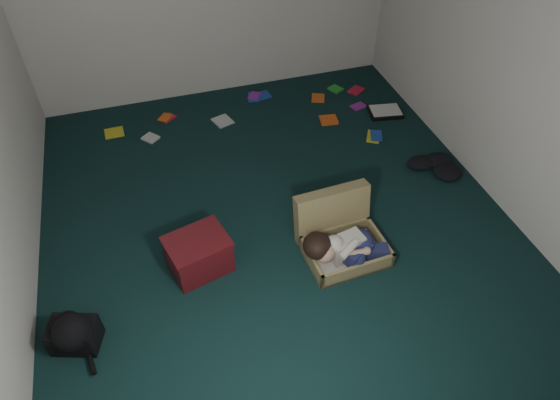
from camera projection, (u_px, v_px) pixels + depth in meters
floor at (275, 217)px, 4.45m from camera, size 4.50×4.50×0.00m
wall_front at (435, 375)px, 2.01m from camera, size 4.50×0.00×4.50m
wall_right at (513, 50)px, 3.98m from camera, size 0.00×4.50×4.50m
suitcase at (340, 235)px, 4.11m from camera, size 0.68×0.66×0.47m
person at (344, 247)px, 3.96m from camera, size 0.70×0.33×0.29m
maroon_bin at (199, 254)px, 3.93m from camera, size 0.55×0.48×0.33m
backpack at (74, 334)px, 3.47m from camera, size 0.48×0.43×0.24m
clothing_pile at (437, 165)px, 4.87m from camera, size 0.49×0.42×0.14m
paper_tray at (385, 112)px, 5.61m from camera, size 0.40×0.33×0.05m
book_scatter at (281, 111)px, 5.65m from camera, size 3.17×1.36×0.02m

